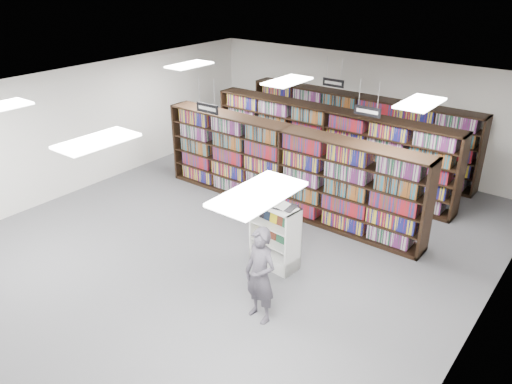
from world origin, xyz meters
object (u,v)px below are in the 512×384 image
Objects in this scene: open_book at (279,204)px; shopper at (260,275)px; endcap_display at (276,244)px; bookshelf_row_near at (285,170)px.

shopper is (0.69, -1.52, -0.50)m from open_book.
open_book is 0.39× the size of shopper.
open_book is 1.74m from shopper.
open_book is at bearing 11.75° from endcap_display.
bookshelf_row_near reaches higher than shopper.
shopper reaches higher than open_book.
open_book is at bearing -58.13° from bookshelf_row_near.
bookshelf_row_near is 2.51m from open_book.
endcap_display is 2.00× the size of open_book.
shopper reaches higher than endcap_display.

